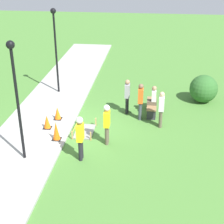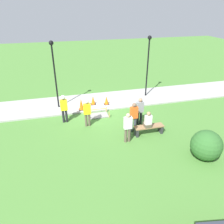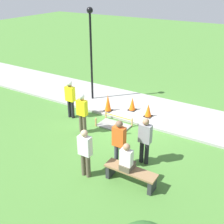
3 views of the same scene
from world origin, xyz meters
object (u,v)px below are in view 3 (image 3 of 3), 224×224
traffic_cone_near_patch (148,110)px  bystander_in_orange_shirt (119,142)px  bystander_in_gray_shirt (85,151)px  worker_supervisor (82,110)px  traffic_cone_far_patch (132,104)px  bystander_in_white_shirt (145,139)px  person_seated_on_bench (127,159)px  park_bench (131,174)px  lamppost_near (91,42)px  traffic_cone_sidewalk_edge (108,103)px  worker_assistant (70,96)px

traffic_cone_near_patch → bystander_in_orange_shirt: bearing=100.2°
bystander_in_orange_shirt → bystander_in_gray_shirt: bystander_in_orange_shirt is taller
worker_supervisor → traffic_cone_near_patch: bearing=-124.6°
traffic_cone_far_patch → bystander_in_white_shirt: size_ratio=0.37×
traffic_cone_far_patch → bystander_in_white_shirt: bearing=123.6°
person_seated_on_bench → bystander_in_gray_shirt: bearing=15.9°
park_bench → bystander_in_gray_shirt: 1.50m
bystander_in_orange_shirt → bystander_in_white_shirt: bystander_in_orange_shirt is taller
park_bench → bystander_in_orange_shirt: size_ratio=0.94×
traffic_cone_near_patch → park_bench: size_ratio=0.37×
traffic_cone_far_patch → worker_supervisor: bearing=73.4°
worker_supervisor → lamppost_near: size_ratio=0.39×
bystander_in_white_shirt → lamppost_near: 5.91m
park_bench → bystander_in_orange_shirt: bystander_in_orange_shirt is taller
park_bench → bystander_in_white_shirt: bystander_in_white_shirt is taller
person_seated_on_bench → bystander_in_white_shirt: size_ratio=0.54×
traffic_cone_near_patch → traffic_cone_sidewalk_edge: traffic_cone_sidewalk_edge is taller
worker_assistant → traffic_cone_sidewalk_edge: bearing=-132.7°
park_bench → worker_supervisor: (3.03, -1.69, 0.63)m
traffic_cone_near_patch → bystander_in_orange_shirt: (-0.65, 3.62, 0.57)m
worker_supervisor → park_bench: bearing=150.8°
person_seated_on_bench → worker_assistant: size_ratio=0.52×
worker_supervisor → bystander_in_gray_shirt: 2.69m
worker_supervisor → worker_assistant: bearing=-32.8°
traffic_cone_far_patch → lamppost_near: lamppost_near is taller
park_bench → lamppost_near: bearing=-44.8°
person_seated_on_bench → lamppost_near: lamppost_near is taller
worker_assistant → bystander_in_orange_shirt: size_ratio=1.01×
traffic_cone_sidewalk_edge → person_seated_on_bench: size_ratio=0.87×
worker_assistant → bystander_in_orange_shirt: 4.07m
traffic_cone_sidewalk_edge → lamppost_near: lamppost_near is taller
park_bench → lamppost_near: 6.89m
traffic_cone_sidewalk_edge → worker_supervisor: 2.07m
traffic_cone_sidewalk_edge → bystander_in_orange_shirt: bearing=127.3°
worker_supervisor → bystander_in_gray_shirt: worker_supervisor is taller
person_seated_on_bench → worker_assistant: 4.86m
traffic_cone_near_patch → person_seated_on_bench: (-1.24, 4.18, 0.46)m
worker_assistant → bystander_in_gray_shirt: 4.10m
bystander_in_orange_shirt → worker_supervisor: bearing=-27.0°
park_bench → person_seated_on_bench: 0.52m
bystander_in_gray_shirt → lamppost_near: lamppost_near is taller
bystander_in_gray_shirt → bystander_in_orange_shirt: bearing=-125.2°
traffic_cone_near_patch → lamppost_near: size_ratio=0.14×
traffic_cone_near_patch → bystander_in_orange_shirt: bystander_in_orange_shirt is taller
worker_supervisor → bystander_in_gray_shirt: size_ratio=1.03×
person_seated_on_bench → lamppost_near: (4.44, -4.56, 2.03)m
traffic_cone_near_patch → bystander_in_gray_shirt: 4.56m
traffic_cone_far_patch → bystander_in_orange_shirt: (-1.54, 3.84, 0.56)m
lamppost_near → park_bench: bearing=135.2°
traffic_cone_near_patch → bystander_in_orange_shirt: 3.73m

